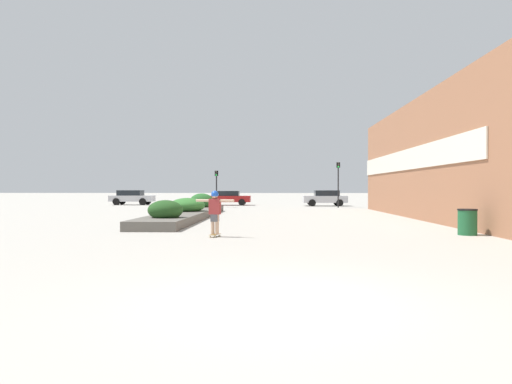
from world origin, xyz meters
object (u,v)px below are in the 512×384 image
Objects in this scene: skateboard at (215,235)px; skateboarder at (215,208)px; trash_bin at (467,222)px; car_rightmost at (132,197)px; car_center_left at (229,198)px; car_center_right at (426,197)px; traffic_light_left at (216,182)px; traffic_light_right at (338,177)px; car_leftmost at (325,198)px.

skateboarder reaches higher than skateboard.
trash_bin is 34.44m from car_rightmost.
car_rightmost is (-20.35, 27.78, 0.30)m from trash_bin.
car_center_left is (-2.29, 28.20, 0.66)m from skateboard.
traffic_light_left reaches higher than car_center_right.
skateboard is at bearing -107.56° from traffic_light_right.
car_center_right reaches higher than skateboard.
car_rightmost is at bearing 163.60° from traffic_light_right.
traffic_light_right is (-1.26, 22.16, 2.09)m from trash_bin.
car_leftmost reaches higher than trash_bin.
skateboard is 0.15× the size of car_center_left.
skateboarder is at bearing 166.02° from car_leftmost.
traffic_light_left is 10.18m from traffic_light_right.
skateboard is at bearing 15.77° from skateboarder.
traffic_light_right is at bearing -169.48° from car_leftmost.
car_center_right is (9.69, 1.92, 0.03)m from car_leftmost.
trash_bin is 0.29× the size of traffic_light_left.
car_center_right is at bearing 76.04° from skateboarder.
trash_bin is at bearing 164.32° from car_center_right.
car_center_left is at bearing 83.41° from traffic_light_left.
trash_bin reaches higher than skateboard.
traffic_light_right reaches higher than car_center_right.
car_leftmost is (-1.93, 25.74, 0.30)m from trash_bin.
car_rightmost is (-11.79, 28.71, 0.69)m from skateboard.
car_center_right is (7.77, 27.66, 0.33)m from trash_bin.
car_leftmost is 1.04× the size of traffic_light_right.
car_rightmost is (-9.50, 0.51, 0.03)m from car_center_left.
traffic_light_right reaches higher than car_leftmost.
skateboarder reaches higher than car_rightmost.
car_center_left is at bearing 80.28° from car_leftmost.
car_center_left is (-2.29, 28.20, -0.24)m from skateboarder.
car_leftmost is at bearing 94.28° from trash_bin.
skateboarder is 0.37× the size of car_leftmost.
car_center_right is 1.16× the size of traffic_light_right.
traffic_light_left is at bearing -6.59° from car_center_left.
skateboard is at bearing 166.02° from car_leftmost.
car_center_right is (16.33, 28.59, -0.18)m from skateboarder.
traffic_light_left is (-0.57, -4.94, 1.41)m from car_center_left.
car_center_right is 28.12m from car_rightmost.
car_rightmost reaches higher than trash_bin.
car_leftmost is 10.19m from traffic_light_left.
skateboarder reaches higher than car_center_left.
car_center_left is 0.97× the size of car_rightmost.
traffic_light_left reaches higher than skateboarder.
traffic_light_left is (8.93, -5.45, 1.38)m from car_rightmost.
car_leftmost is at bearing 101.21° from car_center_right.
skateboarder is 0.33× the size of car_center_right.
trash_bin is at bearing 22.01° from skateboard.
traffic_light_left reaches higher than car_center_left.
traffic_light_right reaches higher than car_rightmost.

